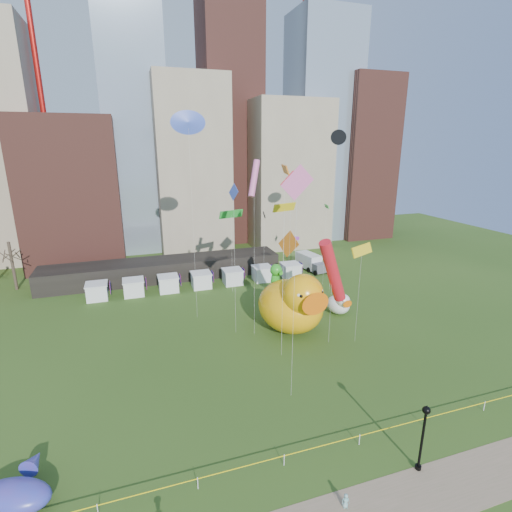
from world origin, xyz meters
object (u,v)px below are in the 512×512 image
object	(u,v)px
lamppost	(423,431)
toddler	(346,501)
seahorse_purple	(290,303)
big_duck	(293,303)
small_duck	(339,304)
seahorse_green	(276,278)
box_truck	(310,262)
whale_inflatable	(14,494)

from	to	relation	value
lamppost	toddler	distance (m)	6.85
toddler	seahorse_purple	bearing A→B (deg)	89.95
big_duck	small_duck	distance (m)	8.48
seahorse_green	toddler	size ratio (longest dim) A/B	7.26
box_truck	toddler	size ratio (longest dim) A/B	6.97
whale_inflatable	lamppost	xyz separation A→B (m)	(25.42, -5.48, 2.20)
lamppost	box_truck	size ratio (longest dim) A/B	0.76
seahorse_green	seahorse_purple	xyz separation A→B (m)	(0.25, -4.01, -1.68)
small_duck	seahorse_green	xyz separation A→B (m)	(-8.21, 1.90, 3.79)
big_duck	small_duck	bearing A→B (deg)	12.36
seahorse_purple	toddler	size ratio (longest dim) A/B	5.20
box_truck	big_duck	bearing A→B (deg)	-131.20
seahorse_green	lamppost	xyz separation A→B (m)	(0.51, -25.85, -2.03)
lamppost	toddler	world-z (taller)	lamppost
small_duck	whale_inflatable	size ratio (longest dim) A/B	0.67
big_duck	seahorse_green	xyz separation A→B (m)	(-0.44, 4.53, 1.61)
seahorse_purple	whale_inflatable	distance (m)	30.12
seahorse_green	toddler	world-z (taller)	seahorse_green
lamppost	box_truck	world-z (taller)	lamppost
big_duck	whale_inflatable	size ratio (longest dim) A/B	1.76
seahorse_green	toddler	bearing A→B (deg)	-113.68
seahorse_green	box_truck	xyz separation A→B (m)	(12.87, 16.05, -3.76)
lamppost	toddler	bearing A→B (deg)	-171.29
small_duck	seahorse_green	bearing A→B (deg)	163.39
seahorse_purple	box_truck	distance (m)	23.80
seahorse_green	toddler	xyz separation A→B (m)	(-5.75, -26.81, -4.67)
lamppost	toddler	xyz separation A→B (m)	(-6.25, -0.96, -2.64)
seahorse_purple	box_truck	size ratio (longest dim) A/B	0.75
small_duck	seahorse_purple	world-z (taller)	seahorse_purple
lamppost	big_duck	bearing A→B (deg)	90.18
small_duck	whale_inflatable	distance (m)	37.92
seahorse_green	box_truck	bearing A→B (deg)	39.69
small_duck	lamppost	xyz separation A→B (m)	(-7.70, -23.95, 1.76)
seahorse_purple	whale_inflatable	world-z (taller)	seahorse_purple
small_duck	whale_inflatable	world-z (taller)	small_duck
lamppost	box_truck	distance (m)	43.72
seahorse_purple	toddler	bearing A→B (deg)	-124.93
small_duck	box_truck	world-z (taller)	small_duck
toddler	box_truck	bearing A→B (deg)	81.20
big_duck	seahorse_purple	size ratio (longest dim) A/B	2.07
seahorse_green	whale_inflatable	world-z (taller)	seahorse_green
seahorse_purple	big_duck	bearing A→B (deg)	-89.65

